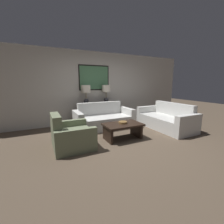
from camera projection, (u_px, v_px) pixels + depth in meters
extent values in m
plane|color=brown|center=(124.00, 141.00, 3.93)|extent=(20.00, 20.00, 0.00)
cube|color=beige|center=(94.00, 88.00, 5.73)|extent=(8.17, 0.10, 2.65)
cube|color=black|center=(94.00, 78.00, 5.61)|extent=(1.18, 0.01, 0.92)
cube|color=#4C7F56|center=(94.00, 78.00, 5.60)|extent=(1.10, 0.02, 0.84)
cube|color=#332319|center=(97.00, 113.00, 5.69)|extent=(1.34, 0.35, 0.75)
cylinder|color=#333338|center=(86.00, 104.00, 5.44)|extent=(0.15, 0.15, 0.02)
sphere|color=#333338|center=(86.00, 101.00, 5.42)|extent=(0.18, 0.18, 0.18)
cylinder|color=#8C7A51|center=(86.00, 95.00, 5.38)|extent=(0.02, 0.02, 0.22)
cylinder|color=beige|center=(86.00, 89.00, 5.34)|extent=(0.33, 0.33, 0.26)
cylinder|color=#333338|center=(106.00, 103.00, 5.78)|extent=(0.15, 0.15, 0.02)
sphere|color=#333338|center=(106.00, 100.00, 5.76)|extent=(0.18, 0.18, 0.18)
cylinder|color=#8C7A51|center=(106.00, 95.00, 5.72)|extent=(0.02, 0.02, 0.22)
cylinder|color=beige|center=(106.00, 88.00, 5.68)|extent=(0.33, 0.33, 0.26)
cube|color=silver|center=(105.00, 123.00, 5.02)|extent=(1.60, 0.76, 0.41)
cube|color=silver|center=(100.00, 114.00, 5.39)|extent=(1.60, 0.18, 0.84)
cube|color=silver|center=(78.00, 122.00, 4.69)|extent=(0.18, 0.94, 0.63)
cube|color=silver|center=(126.00, 116.00, 5.46)|extent=(0.18, 0.94, 0.63)
cube|color=silver|center=(163.00, 122.00, 5.03)|extent=(0.76, 1.60, 0.41)
cube|color=silver|center=(173.00, 115.00, 5.19)|extent=(0.18, 1.60, 0.84)
cube|color=silver|center=(148.00, 114.00, 5.83)|extent=(0.94, 0.18, 0.63)
cube|color=silver|center=(188.00, 126.00, 4.27)|extent=(0.94, 0.18, 0.63)
cube|color=black|center=(123.00, 125.00, 4.07)|extent=(1.03, 0.66, 0.05)
cube|color=black|center=(108.00, 134.00, 3.91)|extent=(0.07, 0.52, 0.37)
cube|color=black|center=(136.00, 130.00, 4.30)|extent=(0.07, 0.52, 0.37)
cylinder|color=olive|center=(123.00, 122.00, 4.09)|extent=(0.24, 0.24, 0.05)
cube|color=#707A5B|center=(77.00, 138.00, 3.62)|extent=(0.71, 0.71, 0.40)
cube|color=#707A5B|center=(56.00, 132.00, 3.39)|extent=(0.18, 0.71, 0.83)
cube|color=#707A5B|center=(77.00, 142.00, 3.19)|extent=(0.89, 0.14, 0.56)
cube|color=#707A5B|center=(69.00, 131.00, 3.94)|extent=(0.89, 0.14, 0.56)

